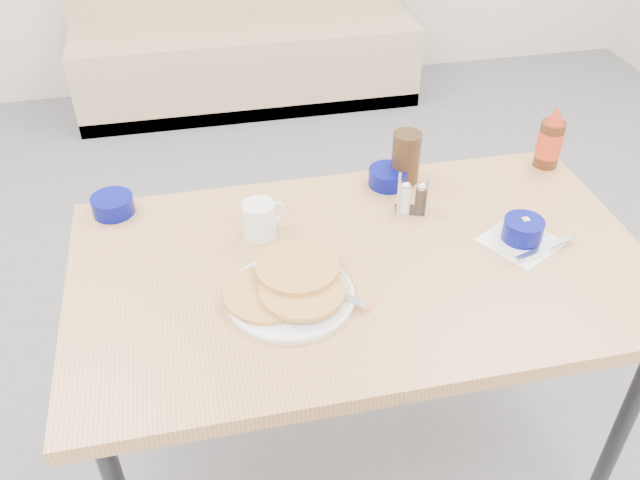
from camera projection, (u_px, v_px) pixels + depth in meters
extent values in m
cube|color=tan|center=(248.00, 65.00, 3.87)|extent=(1.90, 0.55, 0.45)
cube|color=#2D2D33|center=(250.00, 94.00, 3.99)|extent=(1.90, 0.55, 0.08)
cube|color=tan|center=(362.00, 269.00, 1.65)|extent=(1.40, 0.80, 0.04)
cylinder|color=#2D2D33|center=(622.00, 428.00, 1.74)|extent=(0.04, 0.04, 0.72)
cylinder|color=#2D2D33|center=(130.00, 326.00, 2.03)|extent=(0.04, 0.04, 0.72)
cylinder|color=#2D2D33|center=(515.00, 270.00, 2.23)|extent=(0.04, 0.04, 0.72)
cylinder|color=white|center=(290.00, 296.00, 1.53)|extent=(0.29, 0.29, 0.01)
cylinder|color=#D9A051|center=(267.00, 294.00, 1.52)|extent=(0.19, 0.19, 0.01)
cylinder|color=#D9A051|center=(303.00, 291.00, 1.51)|extent=(0.19, 0.19, 0.01)
cylinder|color=#D9A051|center=(298.00, 267.00, 1.55)|extent=(0.19, 0.19, 0.01)
cube|color=silver|center=(342.00, 295.00, 1.52)|extent=(0.10, 0.11, 0.01)
cylinder|color=white|center=(259.00, 219.00, 1.70)|extent=(0.08, 0.08, 0.09)
cylinder|color=black|center=(258.00, 206.00, 1.67)|extent=(0.07, 0.07, 0.00)
torus|color=white|center=(274.00, 213.00, 1.72)|extent=(0.07, 0.04, 0.07)
cube|color=white|center=(520.00, 242.00, 1.70)|extent=(0.22, 0.22, 0.00)
cylinder|color=white|center=(521.00, 240.00, 1.70)|extent=(0.15, 0.15, 0.01)
cylinder|color=#040968|center=(523.00, 229.00, 1.68)|extent=(0.10, 0.10, 0.05)
cylinder|color=white|center=(525.00, 222.00, 1.66)|extent=(0.09, 0.09, 0.01)
cube|color=#F4DB60|center=(526.00, 220.00, 1.66)|extent=(0.02, 0.02, 0.01)
cube|color=silver|center=(545.00, 248.00, 1.66)|extent=(0.18, 0.07, 0.00)
cylinder|color=#040968|center=(113.00, 205.00, 1.79)|extent=(0.11, 0.11, 0.05)
cylinder|color=#040968|center=(388.00, 177.00, 1.89)|extent=(0.11, 0.11, 0.05)
cylinder|color=#342010|center=(406.00, 157.00, 1.88)|extent=(0.10, 0.10, 0.15)
cube|color=silver|center=(412.00, 210.00, 1.81)|extent=(0.10, 0.08, 0.00)
cylinder|color=silver|center=(399.00, 197.00, 1.76)|extent=(0.01, 0.01, 0.10)
cylinder|color=silver|center=(428.00, 199.00, 1.76)|extent=(0.01, 0.01, 0.10)
cylinder|color=silver|center=(399.00, 189.00, 1.79)|extent=(0.01, 0.01, 0.10)
cylinder|color=silver|center=(427.00, 191.00, 1.78)|extent=(0.01, 0.01, 0.10)
cylinder|color=silver|center=(405.00, 199.00, 1.78)|extent=(0.03, 0.03, 0.07)
cylinder|color=#3F3326|center=(421.00, 199.00, 1.78)|extent=(0.03, 0.03, 0.07)
cylinder|color=#47230F|center=(549.00, 144.00, 1.95)|extent=(0.07, 0.07, 0.14)
cylinder|color=#DA5519|center=(549.00, 143.00, 1.95)|extent=(0.07, 0.07, 0.08)
cone|color=red|center=(556.00, 115.00, 1.89)|extent=(0.05, 0.05, 0.05)
cube|color=#E2754B|center=(367.00, 304.00, 1.52)|extent=(0.05, 0.05, 0.00)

